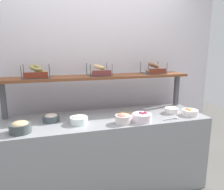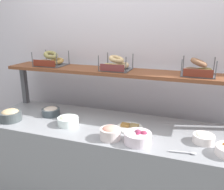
% 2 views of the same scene
% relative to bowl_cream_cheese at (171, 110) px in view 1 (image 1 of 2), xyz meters
% --- Properties ---
extents(ground_plane, '(8.00, 8.00, 0.00)m').
position_rel_bowl_cream_cheese_xyz_m(ground_plane, '(-0.78, 0.05, -0.89)').
color(ground_plane, '#595651').
extents(back_wall, '(3.41, 0.06, 2.40)m').
position_rel_bowl_cream_cheese_xyz_m(back_wall, '(-0.78, 0.60, 0.31)').
color(back_wall, silver).
rests_on(back_wall, ground_plane).
extents(deli_counter, '(2.21, 0.70, 0.85)m').
position_rel_bowl_cream_cheese_xyz_m(deli_counter, '(-0.78, 0.05, -0.46)').
color(deli_counter, gray).
rests_on(deli_counter, ground_plane).
extents(shelf_riser_left, '(0.05, 0.05, 0.40)m').
position_rel_bowl_cream_cheese_xyz_m(shelf_riser_left, '(-1.83, 0.32, 0.16)').
color(shelf_riser_left, '#4C4C51').
rests_on(shelf_riser_left, deli_counter).
extents(shelf_riser_right, '(0.05, 0.05, 0.40)m').
position_rel_bowl_cream_cheese_xyz_m(shelf_riser_right, '(0.26, 0.32, 0.16)').
color(shelf_riser_right, '#4C4C51').
rests_on(shelf_riser_right, deli_counter).
extents(upper_shelf, '(2.17, 0.32, 0.03)m').
position_rel_bowl_cream_cheese_xyz_m(upper_shelf, '(-0.78, 0.32, 0.38)').
color(upper_shelf, brown).
rests_on(upper_shelf, shelf_riser_left).
extents(bowl_cream_cheese, '(0.16, 0.16, 0.08)m').
position_rel_bowl_cream_cheese_xyz_m(bowl_cream_cheese, '(0.00, 0.00, 0.00)').
color(bowl_cream_cheese, white).
rests_on(bowl_cream_cheese, deli_counter).
extents(bowl_beet_salad, '(0.20, 0.20, 0.10)m').
position_rel_bowl_cream_cheese_xyz_m(bowl_beet_salad, '(-0.45, -0.17, 0.01)').
color(bowl_beet_salad, white).
rests_on(bowl_beet_salad, deli_counter).
extents(bowl_tuna_salad, '(0.17, 0.17, 0.08)m').
position_rel_bowl_cream_cheese_xyz_m(bowl_tuna_salad, '(-1.36, 0.09, 0.00)').
color(bowl_tuna_salad, '#3D464B').
rests_on(bowl_tuna_salad, deli_counter).
extents(bowl_scallion_spread, '(0.18, 0.18, 0.09)m').
position_rel_bowl_cream_cheese_xyz_m(bowl_scallion_spread, '(-1.09, -0.06, 0.01)').
color(bowl_scallion_spread, white).
rests_on(bowl_scallion_spread, deli_counter).
extents(bowl_lox_spread, '(0.16, 0.16, 0.11)m').
position_rel_bowl_cream_cheese_xyz_m(bowl_lox_spread, '(-0.66, -0.18, 0.01)').
color(bowl_lox_spread, silver).
rests_on(bowl_lox_spread, deli_counter).
extents(bowl_fruit_salad, '(0.18, 0.18, 0.08)m').
position_rel_bowl_cream_cheese_xyz_m(bowl_fruit_salad, '(0.16, -0.13, -0.00)').
color(bowl_fruit_salad, white).
rests_on(bowl_fruit_salad, deli_counter).
extents(bowl_hummus, '(0.19, 0.19, 0.11)m').
position_rel_bowl_cream_cheese_xyz_m(bowl_hummus, '(-1.63, -0.14, 0.01)').
color(bowl_hummus, '#404749').
rests_on(bowl_hummus, deli_counter).
extents(serving_plate_white, '(0.22, 0.22, 0.04)m').
position_rel_bowl_cream_cheese_xyz_m(serving_plate_white, '(-0.57, 0.05, -0.03)').
color(serving_plate_white, white).
rests_on(serving_plate_white, deli_counter).
extents(serving_spoon_near_plate, '(0.18, 0.04, 0.01)m').
position_rel_bowl_cream_cheese_xyz_m(serving_spoon_near_plate, '(-0.11, -0.20, -0.03)').
color(serving_spoon_near_plate, '#B7B7BC').
rests_on(serving_spoon_near_plate, deli_counter).
extents(bagel_basket_everything, '(0.29, 0.24, 0.15)m').
position_rel_bowl_cream_cheese_xyz_m(bagel_basket_everything, '(-1.48, 0.34, 0.44)').
color(bagel_basket_everything, '#4C4C51').
rests_on(bagel_basket_everything, upper_shelf).
extents(bagel_basket_plain, '(0.28, 0.26, 0.14)m').
position_rel_bowl_cream_cheese_xyz_m(bagel_basket_plain, '(-0.79, 0.32, 0.44)').
color(bagel_basket_plain, '#4C4C51').
rests_on(bagel_basket_plain, upper_shelf).
extents(bagel_basket_poppy, '(0.27, 0.26, 0.15)m').
position_rel_bowl_cream_cheese_xyz_m(bagel_basket_poppy, '(-0.09, 0.33, 0.44)').
color(bagel_basket_poppy, '#4C4C51').
rests_on(bagel_basket_poppy, upper_shelf).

